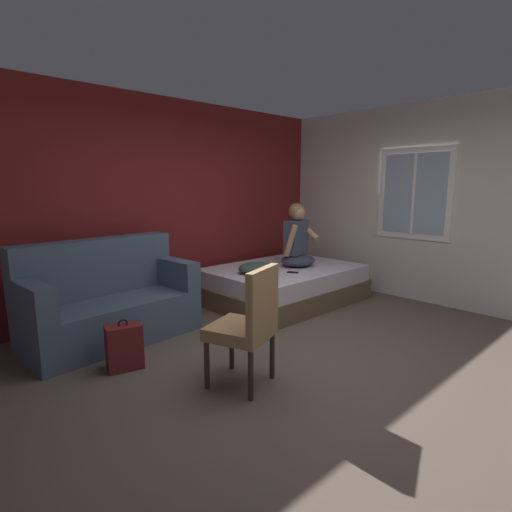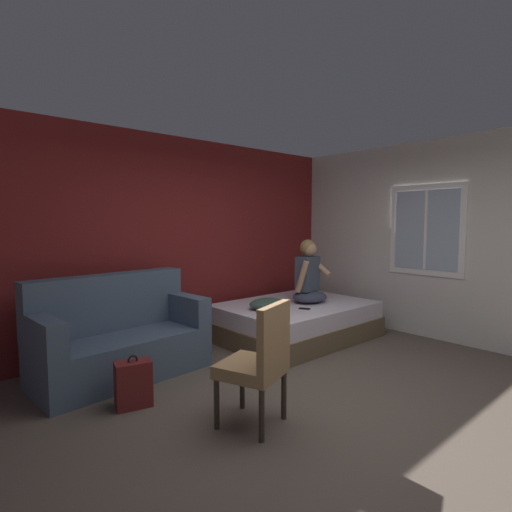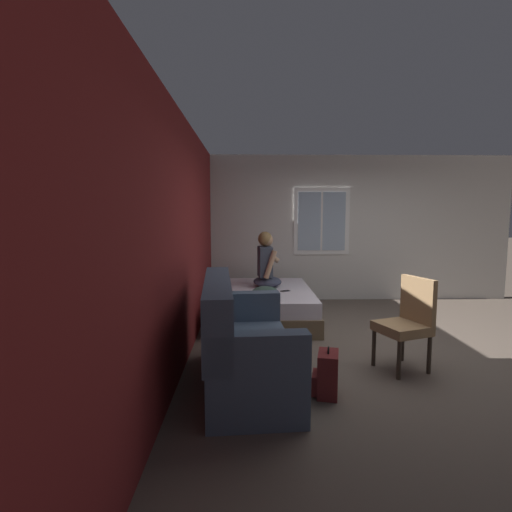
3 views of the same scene
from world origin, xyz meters
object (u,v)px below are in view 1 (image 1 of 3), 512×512
backpack (124,347)px  side_chair (248,322)px  bed (284,284)px  throw_pillow (256,268)px  cell_phone (293,272)px  person_seated (297,241)px  couch (109,302)px

backpack → side_chair: bearing=-58.4°
bed → throw_pillow: 0.63m
throw_pillow → cell_phone: size_ratio=3.33×
person_seated → cell_phone: bearing=-145.1°
bed → person_seated: size_ratio=2.36×
bed → throw_pillow: bearing=-178.9°
bed → person_seated: 0.63m
side_chair → throw_pillow: (1.43, 1.45, 0.02)m
side_chair → cell_phone: side_chair is taller
bed → person_seated: person_seated is taller
person_seated → throw_pillow: (-0.74, 0.05, -0.29)m
side_chair → throw_pillow: 2.03m
side_chair → backpack: bearing=121.6°
side_chair → throw_pillow: side_chair is taller
backpack → cell_phone: bearing=3.8°
couch → side_chair: size_ratio=1.79×
couch → throw_pillow: 1.85m
couch → cell_phone: size_ratio=12.19×
cell_phone → person_seated: bearing=8.0°
throw_pillow → cell_phone: throw_pillow is taller
couch → side_chair: couch is taller
couch → throw_pillow: size_ratio=3.66×
throw_pillow → backpack: bearing=-166.8°
couch → person_seated: person_seated is taller
couch → backpack: size_ratio=3.83×
person_seated → throw_pillow: 0.80m
bed → throw_pillow: size_ratio=4.30×
side_chair → person_seated: person_seated is taller
couch → person_seated: 2.62m
bed → side_chair: bearing=-143.6°
side_chair → backpack: 1.19m
bed → backpack: bed is taller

